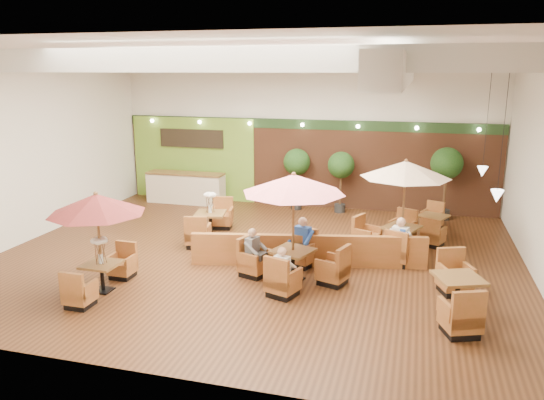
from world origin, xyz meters
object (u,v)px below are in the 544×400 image
(diner_4, at_px, (401,236))
(diner_0, at_px, (283,266))
(booth_divider, at_px, (308,251))
(diner_1, at_px, (302,238))
(service_counter, at_px, (186,188))
(table_2, at_px, (402,186))
(table_4, at_px, (457,295))
(topiary_0, at_px, (297,164))
(diner_2, at_px, (254,247))
(topiary_1, at_px, (341,167))
(topiary_2, at_px, (447,166))
(table_0, at_px, (97,217))
(table_5, at_px, (433,227))
(diner_3, at_px, (401,237))
(table_1, at_px, (293,208))
(table_3, at_px, (211,221))

(diner_4, bearing_deg, diner_0, -115.58)
(booth_divider, height_order, diner_1, diner_1)
(booth_divider, relative_size, diner_1, 7.23)
(service_counter, bearing_deg, booth_divider, -42.60)
(table_2, relative_size, table_4, 0.96)
(diner_0, bearing_deg, diner_1, 102.98)
(table_4, distance_m, diner_0, 3.75)
(topiary_0, bearing_deg, diner_2, -86.09)
(topiary_1, height_order, topiary_2, topiary_2)
(table_0, height_order, topiary_2, topiary_2)
(table_5, bearing_deg, diner_3, -84.81)
(table_1, bearing_deg, table_0, -137.15)
(service_counter, bearing_deg, table_2, -24.42)
(table_4, bearing_deg, topiary_2, 68.46)
(booth_divider, height_order, table_5, table_5)
(table_3, distance_m, table_5, 6.77)
(diner_1, bearing_deg, diner_2, 61.63)
(topiary_2, bearing_deg, table_4, -89.85)
(table_3, relative_size, diner_1, 3.23)
(table_4, relative_size, topiary_0, 1.29)
(table_0, distance_m, diner_3, 7.53)
(table_0, xyz_separation_m, diner_1, (4.07, 2.81, -1.01))
(service_counter, relative_size, diner_0, 4.22)
(table_3, relative_size, diner_4, 3.28)
(table_4, xyz_separation_m, diner_4, (-1.27, 2.59, 0.38))
(table_1, distance_m, table_5, 5.75)
(table_0, distance_m, table_2, 7.93)
(table_5, height_order, topiary_1, topiary_1)
(table_4, bearing_deg, table_3, 131.73)
(diner_2, bearing_deg, table_1, 105.35)
(topiary_2, height_order, diner_1, topiary_2)
(booth_divider, relative_size, table_4, 2.12)
(service_counter, distance_m, table_4, 11.93)
(topiary_1, bearing_deg, diner_1, -91.76)
(booth_divider, bearing_deg, table_3, 141.82)
(service_counter, relative_size, table_0, 1.27)
(table_1, distance_m, diner_1, 1.43)
(table_3, xyz_separation_m, topiary_1, (3.37, 3.99, 1.13))
(topiary_0, distance_m, diner_1, 5.91)
(table_1, distance_m, table_4, 4.08)
(table_4, height_order, topiary_0, topiary_0)
(table_1, bearing_deg, diner_0, -71.37)
(table_1, distance_m, topiary_1, 6.65)
(table_3, bearing_deg, diner_0, -59.87)
(diner_2, bearing_deg, topiary_1, -174.49)
(service_counter, bearing_deg, topiary_2, 1.21)
(table_0, bearing_deg, table_1, 24.64)
(diner_2, bearing_deg, diner_0, 60.35)
(diner_0, relative_size, diner_1, 0.84)
(table_5, relative_size, diner_4, 3.01)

